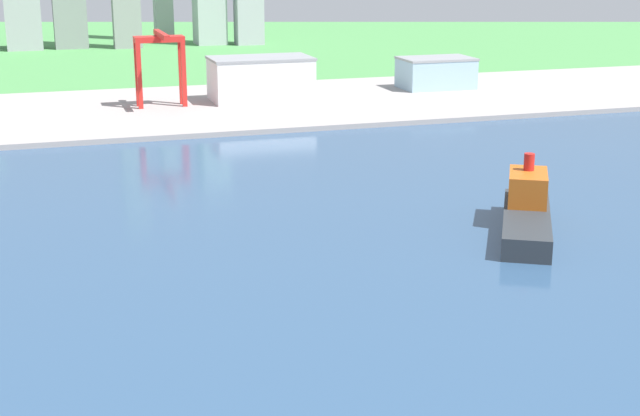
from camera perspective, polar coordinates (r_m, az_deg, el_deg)
name	(u,v)px	position (r m, az deg, el deg)	size (l,w,h in m)	color
ground_plane	(279,212)	(290.60, -2.52, -0.25)	(2400.00, 2400.00, 0.00)	#4A8F4A
water_bay	(341,275)	(235.95, 1.30, -4.10)	(840.00, 360.00, 0.15)	#2D4C70
industrial_pier	(180,109)	(472.05, -8.60, 6.02)	(840.00, 140.00, 2.50)	#9F9794
container_barge	(527,212)	(276.38, 12.57, -0.23)	(37.53, 52.65, 20.67)	#2D3338
port_crane_red	(160,53)	(469.34, -9.79, 9.37)	(24.23, 36.78, 37.41)	red
warehouse_main	(261,79)	(486.36, -3.66, 7.93)	(52.15, 30.18, 22.28)	white
warehouse_annex	(436,73)	(530.97, 7.12, 8.23)	(40.18, 26.62, 17.19)	#99BCD1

